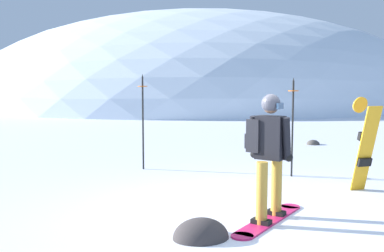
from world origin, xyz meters
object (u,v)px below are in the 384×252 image
object	(u,v)px
piste_marker_far	(293,120)
spare_snowboard	(365,144)
rock_mid	(201,238)
rock_dark	(313,145)
piste_marker_near	(143,115)
snowboarder_main	(268,153)

from	to	relation	value
piste_marker_far	spare_snowboard	bearing A→B (deg)	-70.62
piste_marker_far	rock_mid	distance (m)	4.14
rock_dark	piste_marker_near	bearing A→B (deg)	-158.74
snowboarder_main	piste_marker_far	xyz separation A→B (m)	(1.76, 2.43, 0.19)
piste_marker_near	piste_marker_far	size ratio (longest dim) A/B	1.04
rock_dark	rock_mid	distance (m)	8.65
spare_snowboard	piste_marker_near	size ratio (longest dim) A/B	0.80
snowboarder_main	rock_dark	xyz separation A→B (m)	(4.59, 6.15, -0.92)
spare_snowboard	rock_dark	world-z (taller)	spare_snowboard
rock_dark	rock_mid	bearing A→B (deg)	-130.87
piste_marker_near	piste_marker_far	distance (m)	3.08
spare_snowboard	rock_dark	bearing A→B (deg)	66.15
piste_marker_far	snowboarder_main	bearing A→B (deg)	-125.88
snowboarder_main	rock_dark	size ratio (longest dim) A/B	4.33
spare_snowboard	rock_mid	xyz separation A→B (m)	(-3.35, -1.33, -0.82)
snowboarder_main	spare_snowboard	size ratio (longest dim) A/B	1.06
snowboarder_main	piste_marker_near	xyz separation A→B (m)	(-0.87, 4.03, 0.23)
spare_snowboard	piste_marker_near	distance (m)	4.43
spare_snowboard	rock_mid	distance (m)	3.70
rock_mid	snowboarder_main	bearing A→B (deg)	19.77
rock_dark	rock_mid	size ratio (longest dim) A/B	0.57
spare_snowboard	piste_marker_far	xyz separation A→B (m)	(-0.52, 1.49, 0.29)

